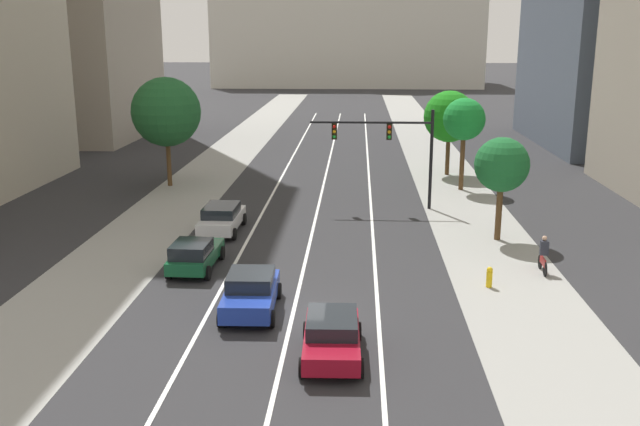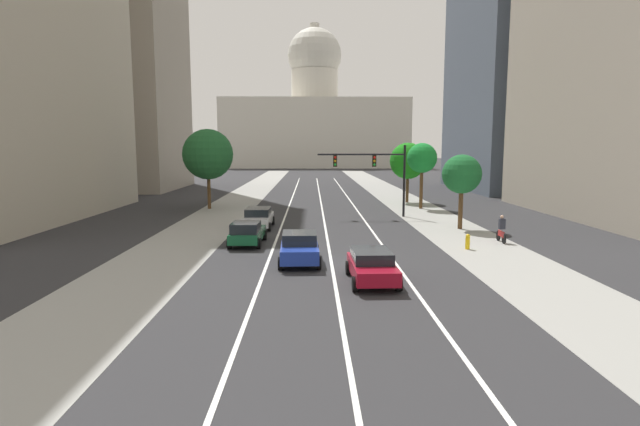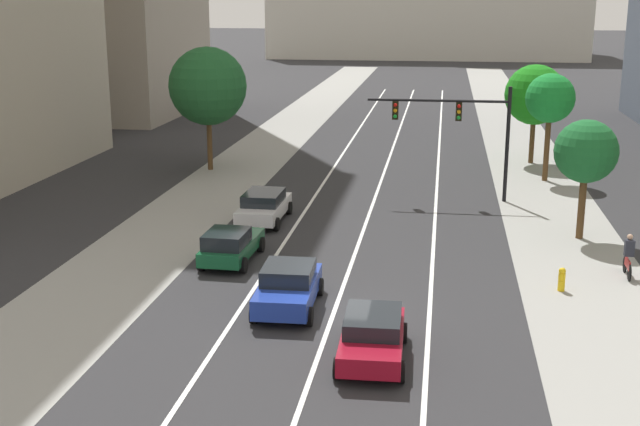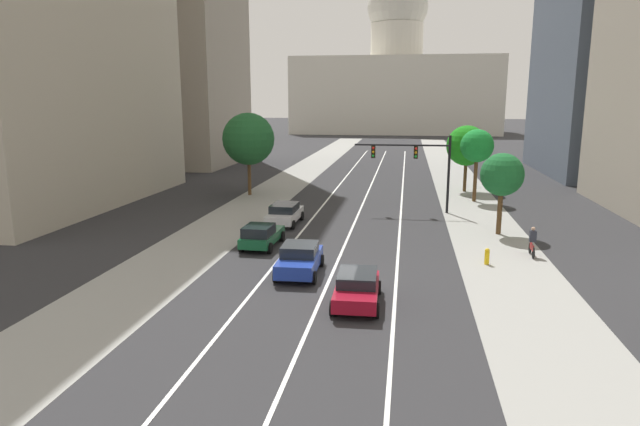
{
  "view_description": "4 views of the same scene",
  "coord_description": "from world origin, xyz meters",
  "px_view_note": "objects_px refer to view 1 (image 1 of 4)",
  "views": [
    {
      "loc": [
        2.41,
        -25.12,
        10.47
      ],
      "look_at": [
        0.48,
        10.5,
        1.35
      ],
      "focal_mm": 39.55,
      "sensor_mm": 36.0,
      "label": 1
    },
    {
      "loc": [
        -1.02,
        -24.97,
        5.91
      ],
      "look_at": [
        -0.44,
        8.42,
        1.49
      ],
      "focal_mm": 28.1,
      "sensor_mm": 36.0,
      "label": 2
    },
    {
      "loc": [
        3.5,
        -26.84,
        10.68
      ],
      "look_at": [
        -2.03,
        10.39,
        0.8
      ],
      "focal_mm": 46.99,
      "sensor_mm": 36.0,
      "label": 3
    },
    {
      "loc": [
        3.6,
        -26.33,
        8.76
      ],
      "look_at": [
        -2.45,
        12.02,
        0.76
      ],
      "focal_mm": 30.98,
      "sensor_mm": 36.0,
      "label": 4
    }
  ],
  "objects_px": {
    "car_blue": "(251,292)",
    "street_tree_far_right": "(502,165)",
    "cyclist": "(543,255)",
    "street_tree_near_left": "(166,112)",
    "car_white": "(222,218)",
    "car_crimson": "(332,336)",
    "street_tree_near_right": "(449,117)",
    "capitol_building": "(348,20)",
    "fire_hydrant": "(489,277)",
    "street_tree_mid_right": "(464,120)",
    "traffic_signal_mast": "(392,141)",
    "car_green": "(195,254)"
  },
  "relations": [
    {
      "from": "car_crimson",
      "to": "fire_hydrant",
      "type": "height_order",
      "value": "car_crimson"
    },
    {
      "from": "car_blue",
      "to": "car_crimson",
      "type": "height_order",
      "value": "car_blue"
    },
    {
      "from": "car_green",
      "to": "street_tree_far_right",
      "type": "bearing_deg",
      "value": -67.05
    },
    {
      "from": "car_white",
      "to": "street_tree_mid_right",
      "type": "distance_m",
      "value": 18.85
    },
    {
      "from": "car_green",
      "to": "street_tree_near_right",
      "type": "bearing_deg",
      "value": -29.75
    },
    {
      "from": "capitol_building",
      "to": "cyclist",
      "type": "xyz_separation_m",
      "value": [
        10.79,
        -120.79,
        -12.22
      ]
    },
    {
      "from": "traffic_signal_mast",
      "to": "cyclist",
      "type": "height_order",
      "value": "traffic_signal_mast"
    },
    {
      "from": "capitol_building",
      "to": "cyclist",
      "type": "relative_size",
      "value": 30.79
    },
    {
      "from": "car_blue",
      "to": "street_tree_near_left",
      "type": "relative_size",
      "value": 0.57
    },
    {
      "from": "car_blue",
      "to": "street_tree_far_right",
      "type": "bearing_deg",
      "value": -48.93
    },
    {
      "from": "cyclist",
      "to": "traffic_signal_mast",
      "type": "bearing_deg",
      "value": 30.2
    },
    {
      "from": "street_tree_far_right",
      "to": "capitol_building",
      "type": "bearing_deg",
      "value": 94.83
    },
    {
      "from": "fire_hydrant",
      "to": "street_tree_near_right",
      "type": "relative_size",
      "value": 0.14
    },
    {
      "from": "fire_hydrant",
      "to": "capitol_building",
      "type": "bearing_deg",
      "value": 93.75
    },
    {
      "from": "cyclist",
      "to": "street_tree_mid_right",
      "type": "xyz_separation_m",
      "value": [
        -1.25,
        17.34,
        3.96
      ]
    },
    {
      "from": "fire_hydrant",
      "to": "cyclist",
      "type": "relative_size",
      "value": 0.53
    },
    {
      "from": "car_white",
      "to": "street_tree_near_right",
      "type": "distance_m",
      "value": 22.23
    },
    {
      "from": "car_blue",
      "to": "cyclist",
      "type": "xyz_separation_m",
      "value": [
        12.43,
        5.24,
        0.05
      ]
    },
    {
      "from": "street_tree_near_left",
      "to": "street_tree_far_right",
      "type": "xyz_separation_m",
      "value": [
        20.6,
        -12.32,
        -1.26
      ]
    },
    {
      "from": "cyclist",
      "to": "street_tree_mid_right",
      "type": "distance_m",
      "value": 17.83
    },
    {
      "from": "cyclist",
      "to": "street_tree_near_left",
      "type": "height_order",
      "value": "street_tree_near_left"
    },
    {
      "from": "car_crimson",
      "to": "street_tree_far_right",
      "type": "xyz_separation_m",
      "value": [
        8.12,
        14.22,
        3.2
      ]
    },
    {
      "from": "traffic_signal_mast",
      "to": "street_tree_near_right",
      "type": "bearing_deg",
      "value": 66.39
    },
    {
      "from": "street_tree_mid_right",
      "to": "traffic_signal_mast",
      "type": "bearing_deg",
      "value": -132.38
    },
    {
      "from": "street_tree_mid_right",
      "to": "street_tree_far_right",
      "type": "relative_size",
      "value": 1.17
    },
    {
      "from": "cyclist",
      "to": "car_white",
      "type": "bearing_deg",
      "value": 71.17
    },
    {
      "from": "car_crimson",
      "to": "street_tree_near_left",
      "type": "relative_size",
      "value": 0.56
    },
    {
      "from": "car_blue",
      "to": "street_tree_far_right",
      "type": "distance_m",
      "value": 15.79
    },
    {
      "from": "cyclist",
      "to": "street_tree_near_left",
      "type": "bearing_deg",
      "value": 52.82
    },
    {
      "from": "cyclist",
      "to": "street_tree_mid_right",
      "type": "height_order",
      "value": "street_tree_mid_right"
    },
    {
      "from": "car_white",
      "to": "fire_hydrant",
      "type": "xyz_separation_m",
      "value": [
        12.96,
        -7.97,
        -0.32
      ]
    },
    {
      "from": "car_green",
      "to": "street_tree_far_right",
      "type": "xyz_separation_m",
      "value": [
        14.67,
        5.73,
        3.19
      ]
    },
    {
      "from": "car_white",
      "to": "traffic_signal_mast",
      "type": "height_order",
      "value": "traffic_signal_mast"
    },
    {
      "from": "car_white",
      "to": "street_tree_near_left",
      "type": "relative_size",
      "value": 0.6
    },
    {
      "from": "car_blue",
      "to": "fire_hydrant",
      "type": "relative_size",
      "value": 4.76
    },
    {
      "from": "street_tree_near_right",
      "to": "car_crimson",
      "type": "bearing_deg",
      "value": -103.47
    },
    {
      "from": "car_blue",
      "to": "street_tree_near_left",
      "type": "distance_m",
      "value": 24.96
    },
    {
      "from": "capitol_building",
      "to": "car_white",
      "type": "height_order",
      "value": "capitol_building"
    },
    {
      "from": "traffic_signal_mast",
      "to": "street_tree_near_left",
      "type": "bearing_deg",
      "value": 159.28
    },
    {
      "from": "traffic_signal_mast",
      "to": "street_tree_near_right",
      "type": "relative_size",
      "value": 1.17
    },
    {
      "from": "street_tree_near_left",
      "to": "car_green",
      "type": "bearing_deg",
      "value": -71.83
    },
    {
      "from": "car_white",
      "to": "cyclist",
      "type": "bearing_deg",
      "value": -110.09
    },
    {
      "from": "car_blue",
      "to": "traffic_signal_mast",
      "type": "bearing_deg",
      "value": -21.18
    },
    {
      "from": "car_green",
      "to": "street_tree_near_right",
      "type": "relative_size",
      "value": 0.67
    },
    {
      "from": "street_tree_mid_right",
      "to": "street_tree_near_right",
      "type": "bearing_deg",
      "value": 93.36
    },
    {
      "from": "car_green",
      "to": "street_tree_near_right",
      "type": "height_order",
      "value": "street_tree_near_right"
    },
    {
      "from": "street_tree_near_left",
      "to": "cyclist",
      "type": "bearing_deg",
      "value": -39.04
    },
    {
      "from": "fire_hydrant",
      "to": "street_tree_near_right",
      "type": "distance_m",
      "value": 25.08
    },
    {
      "from": "car_green",
      "to": "fire_hydrant",
      "type": "relative_size",
      "value": 4.7
    },
    {
      "from": "capitol_building",
      "to": "car_green",
      "type": "height_order",
      "value": "capitol_building"
    }
  ]
}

